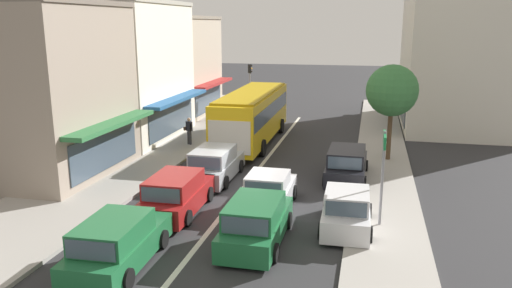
% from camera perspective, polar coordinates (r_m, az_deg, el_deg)
% --- Properties ---
extents(ground_plane, '(140.00, 140.00, 0.00)m').
position_cam_1_polar(ground_plane, '(22.59, -1.52, -5.13)').
color(ground_plane, '#2D2D30').
extents(lane_centre_line, '(0.20, 28.00, 0.01)m').
position_cam_1_polar(lane_centre_line, '(26.30, 0.66, -2.40)').
color(lane_centre_line, silver).
rests_on(lane_centre_line, ground).
extents(sidewalk_left, '(5.20, 44.00, 0.14)m').
position_cam_1_polar(sidewalk_left, '(30.22, -11.20, -0.41)').
color(sidewalk_left, '#A39E96').
rests_on(sidewalk_left, ground).
extents(kerb_right, '(2.80, 44.00, 0.12)m').
position_cam_1_polar(kerb_right, '(27.67, 14.23, -1.90)').
color(kerb_right, '#A39E96').
rests_on(kerb_right, ground).
extents(shopfront_corner_near, '(7.98, 7.44, 8.30)m').
position_cam_1_polar(shopfront_corner_near, '(26.11, -23.86, 5.61)').
color(shopfront_corner_near, gray).
rests_on(shopfront_corner_near, ground).
extents(shopfront_mid_block, '(7.96, 8.58, 8.63)m').
position_cam_1_polar(shopfront_mid_block, '(33.00, -15.37, 8.00)').
color(shopfront_mid_block, silver).
rests_on(shopfront_mid_block, ground).
extents(shopfront_far_end, '(7.25, 7.69, 7.82)m').
position_cam_1_polar(shopfront_far_end, '(40.59, -9.72, 8.68)').
color(shopfront_far_end, '#B2A38E').
rests_on(shopfront_far_end, ground).
extents(building_right_far, '(8.67, 12.47, 10.12)m').
position_cam_1_polar(building_right_far, '(38.92, 22.30, 9.37)').
color(building_right_far, silver).
rests_on(building_right_far, ground).
extents(city_bus, '(2.84, 10.89, 3.23)m').
position_cam_1_polar(city_bus, '(30.70, -0.40, 3.52)').
color(city_bus, yellow).
rests_on(city_bus, ground).
extents(wagon_queue_far_back, '(1.95, 4.51, 1.58)m').
position_cam_1_polar(wagon_queue_far_back, '(23.75, -4.74, -2.35)').
color(wagon_queue_far_back, '#9EA3A8').
rests_on(wagon_queue_far_back, ground).
extents(sedan_adjacent_lane_lead, '(1.91, 4.21, 1.47)m').
position_cam_1_polar(sedan_adjacent_lane_lead, '(20.08, 1.38, -5.58)').
color(sedan_adjacent_lane_lead, silver).
rests_on(sedan_adjacent_lane_lead, ground).
extents(wagon_behind_bus_mid, '(1.95, 4.51, 1.58)m').
position_cam_1_polar(wagon_behind_bus_mid, '(17.00, 0.01, -8.93)').
color(wagon_behind_bus_mid, '#1E6638').
rests_on(wagon_behind_bus_mid, ground).
extents(wagon_adjacent_lane_trail, '(2.05, 4.56, 1.58)m').
position_cam_1_polar(wagon_adjacent_lane_trail, '(16.04, -15.55, -10.88)').
color(wagon_adjacent_lane_trail, '#1E6638').
rests_on(wagon_adjacent_lane_trail, ground).
extents(wagon_queue_gap_filler, '(1.99, 4.53, 1.58)m').
position_cam_1_polar(wagon_queue_gap_filler, '(19.89, -9.05, -5.68)').
color(wagon_queue_gap_filler, maroon).
rests_on(wagon_queue_gap_filler, ground).
extents(parked_hatchback_kerb_front, '(1.88, 3.73, 1.54)m').
position_cam_1_polar(parked_hatchback_kerb_front, '(18.34, 10.31, -7.54)').
color(parked_hatchback_kerb_front, silver).
rests_on(parked_hatchback_kerb_front, ground).
extents(parked_wagon_kerb_second, '(1.98, 4.52, 1.58)m').
position_cam_1_polar(parked_wagon_kerb_second, '(24.04, 10.31, -2.33)').
color(parked_wagon_kerb_second, black).
rests_on(parked_wagon_kerb_second, ground).
extents(traffic_light_downstreet, '(0.33, 0.24, 4.20)m').
position_cam_1_polar(traffic_light_downstreet, '(39.19, -0.70, 7.16)').
color(traffic_light_downstreet, gray).
rests_on(traffic_light_downstreet, ground).
extents(directional_road_sign, '(0.10, 1.40, 3.60)m').
position_cam_1_polar(directional_road_sign, '(18.18, 14.38, -1.43)').
color(directional_road_sign, gray).
rests_on(directional_road_sign, ground).
extents(street_tree_right, '(2.72, 2.72, 5.21)m').
position_cam_1_polar(street_tree_right, '(27.19, 15.29, 5.89)').
color(street_tree_right, brown).
rests_on(street_tree_right, ground).
extents(pedestrian_with_handbag_near, '(0.64, 0.43, 1.63)m').
position_cam_1_polar(pedestrian_with_handbag_near, '(30.25, -7.67, 1.68)').
color(pedestrian_with_handbag_near, '#333338').
rests_on(pedestrian_with_handbag_near, sidewalk_left).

